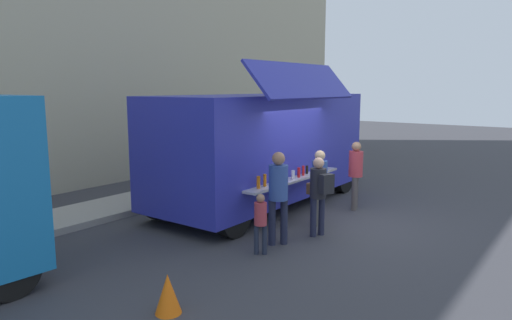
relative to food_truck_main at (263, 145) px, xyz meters
name	(u,v)px	position (x,y,z in m)	size (l,w,h in m)	color
ground_plane	(324,221)	(-0.41, -2.00, -1.54)	(60.00, 60.00, 0.00)	#38383D
curb_strip	(63,219)	(-4.00, 2.62, -1.47)	(28.00, 1.60, 0.15)	#9E998E
building_behind	(6,6)	(-3.00, 6.52, 3.64)	(32.00, 2.40, 10.37)	#B5AC8D
food_truck_main	(263,145)	(0.00, 0.00, 0.00)	(6.43, 3.17, 3.54)	#2B2FA7
traffic_cone_orange	(168,294)	(-5.47, -2.39, -1.27)	(0.36, 0.36, 0.55)	orange
trash_bin	(273,158)	(3.82, 2.32, -1.03)	(0.60, 0.60, 1.03)	#2F623B
customer_front_ordering	(319,181)	(-0.74, -2.04, -0.56)	(0.55, 0.34, 1.66)	#4C4A45
customer_mid_with_backpack	(319,189)	(-1.41, -2.42, -0.55)	(0.42, 0.53, 1.62)	#1F2238
customer_rear_waiting	(278,190)	(-2.32, -2.04, -0.47)	(0.37, 0.37, 1.80)	#1E2238
customer_extra_browsing	(356,169)	(0.98, -2.11, -0.54)	(0.34, 0.34, 1.69)	#4C4544
child_near_queue	(260,219)	(-2.95, -2.08, -0.87)	(0.23, 0.23, 1.12)	#1F2538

